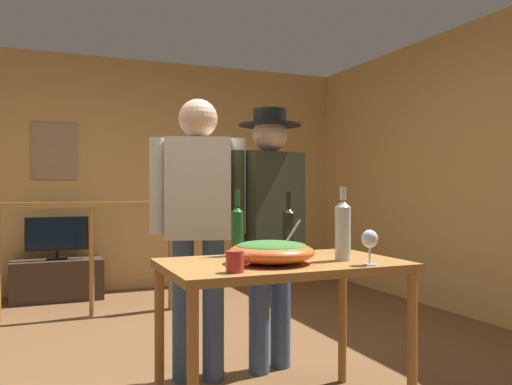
% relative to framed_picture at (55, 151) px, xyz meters
% --- Properties ---
extents(ground_plane, '(7.47, 7.47, 0.00)m').
position_rel_framed_picture_xyz_m(ground_plane, '(0.59, -2.81, -1.55)').
color(ground_plane, brown).
extents(back_wall, '(5.68, 0.10, 2.63)m').
position_rel_framed_picture_xyz_m(back_wall, '(0.59, 0.06, -0.24)').
color(back_wall, tan).
rests_on(back_wall, ground_plane).
extents(side_wall_right, '(0.10, 4.31, 2.63)m').
position_rel_framed_picture_xyz_m(side_wall_right, '(3.43, -1.95, -0.24)').
color(side_wall_right, tan).
rests_on(side_wall_right, ground_plane).
extents(framed_picture, '(0.46, 0.03, 0.60)m').
position_rel_framed_picture_xyz_m(framed_picture, '(0.00, 0.00, 0.00)').
color(framed_picture, '#977958').
extents(stair_railing, '(3.13, 0.10, 1.08)m').
position_rel_framed_picture_xyz_m(stair_railing, '(0.04, -1.15, -0.87)').
color(stair_railing, '#9E6B33').
rests_on(stair_railing, ground_plane).
extents(tv_console, '(0.90, 0.40, 0.42)m').
position_rel_framed_picture_xyz_m(tv_console, '(0.01, -0.29, -1.35)').
color(tv_console, '#38281E').
rests_on(tv_console, ground_plane).
extents(flat_screen_tv, '(0.61, 0.12, 0.44)m').
position_rel_framed_picture_xyz_m(flat_screen_tv, '(0.01, -0.32, -0.87)').
color(flat_screen_tv, black).
rests_on(flat_screen_tv, tv_console).
extents(serving_table, '(1.18, 0.71, 0.79)m').
position_rel_framed_picture_xyz_m(serving_table, '(0.96, -3.72, -0.86)').
color(serving_table, '#9E6B33').
rests_on(serving_table, ground_plane).
extents(salad_bowl, '(0.42, 0.42, 0.21)m').
position_rel_framed_picture_xyz_m(salad_bowl, '(0.87, -3.78, -0.70)').
color(salad_bowl, '#DB5B23').
rests_on(salad_bowl, serving_table).
extents(wine_glass, '(0.08, 0.08, 0.17)m').
position_rel_framed_picture_xyz_m(wine_glass, '(1.28, -4.00, -0.65)').
color(wine_glass, silver).
rests_on(wine_glass, serving_table).
extents(wine_bottle_green, '(0.07, 0.07, 0.36)m').
position_rel_framed_picture_xyz_m(wine_bottle_green, '(0.82, -3.43, -0.62)').
color(wine_bottle_green, '#1E5628').
rests_on(wine_bottle_green, serving_table).
extents(wine_bottle_dark, '(0.07, 0.07, 0.34)m').
position_rel_framed_picture_xyz_m(wine_bottle_dark, '(1.12, -3.46, -0.63)').
color(wine_bottle_dark, black).
rests_on(wine_bottle_dark, serving_table).
extents(wine_bottle_clear, '(0.08, 0.08, 0.37)m').
position_rel_framed_picture_xyz_m(wine_bottle_clear, '(1.25, -3.82, -0.61)').
color(wine_bottle_clear, silver).
rests_on(wine_bottle_clear, serving_table).
extents(mug_red, '(0.11, 0.08, 0.09)m').
position_rel_framed_picture_xyz_m(mug_red, '(0.62, -3.96, -0.72)').
color(mug_red, '#B7332D').
rests_on(mug_red, serving_table).
extents(person_standing_left, '(0.55, 0.32, 1.69)m').
position_rel_framed_picture_xyz_m(person_standing_left, '(0.72, -3.05, -0.55)').
color(person_standing_left, '#3D5684').
rests_on(person_standing_left, ground_plane).
extents(person_standing_right, '(0.58, 0.40, 1.65)m').
position_rel_framed_picture_xyz_m(person_standing_right, '(1.19, -3.05, -0.57)').
color(person_standing_right, '#3D5684').
rests_on(person_standing_right, ground_plane).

